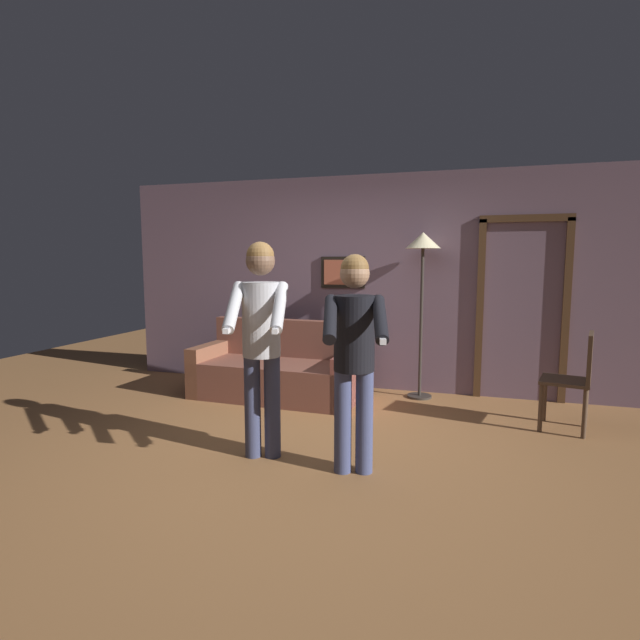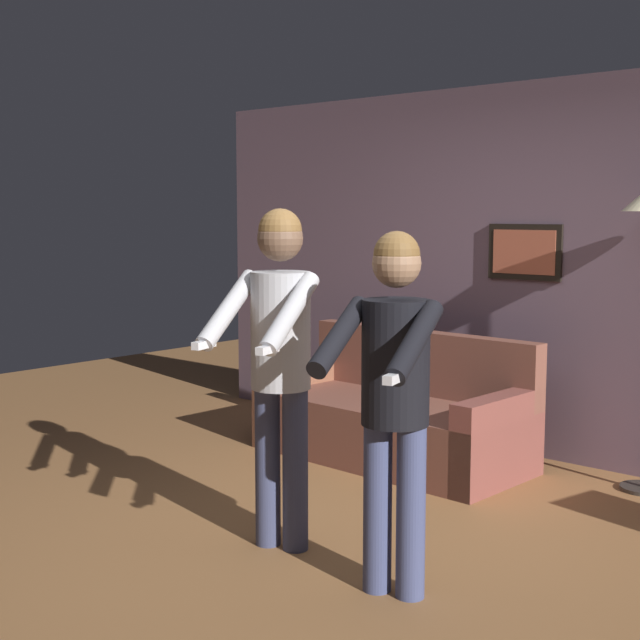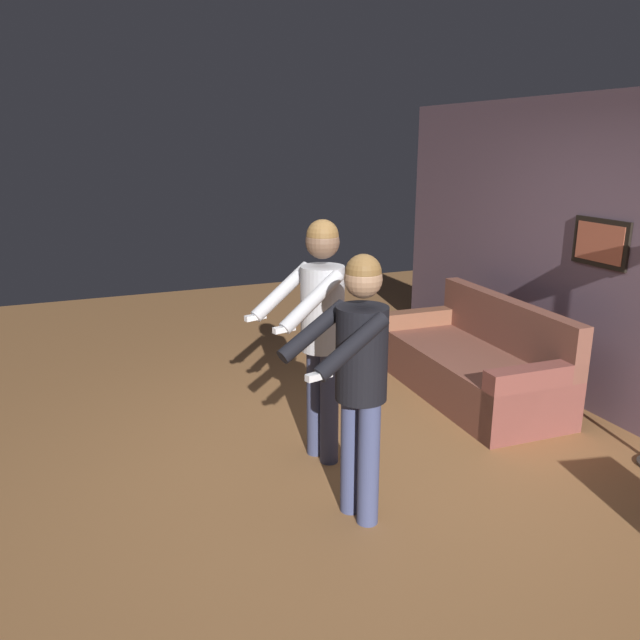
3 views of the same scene
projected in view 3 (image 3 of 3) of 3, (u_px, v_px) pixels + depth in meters
ground_plane at (367, 474)px, 4.32m from camera, size 12.00×12.00×0.00m
back_wall_assembly at (635, 266)px, 4.75m from camera, size 6.40×0.10×2.60m
couch at (474, 366)px, 5.59m from camera, size 1.93×0.92×0.87m
person_standing_left at (320, 320)px, 4.25m from camera, size 0.54×0.69×1.73m
person_standing_right at (359, 367)px, 3.56m from camera, size 0.53×0.64×1.63m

